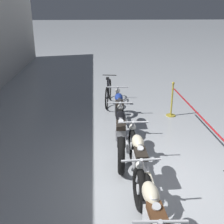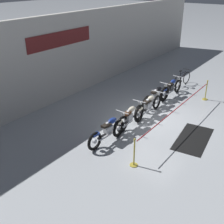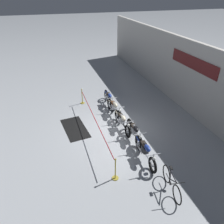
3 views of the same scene
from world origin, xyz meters
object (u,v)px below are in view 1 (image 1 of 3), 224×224
(motorcycle_cream_2, at_px, (139,161))
(bicycle, at_px, (108,93))
(stanchion_mid_left, at_px, (172,105))
(motorcycle_blue_4, at_px, (119,110))
(motorcycle_black_3, at_px, (121,134))
(motorcycle_cream_1, at_px, (153,222))

(motorcycle_cream_2, relative_size, bicycle, 1.37)
(motorcycle_cream_2, distance_m, stanchion_mid_left, 3.65)
(motorcycle_blue_4, relative_size, stanchion_mid_left, 2.18)
(bicycle, height_order, stanchion_mid_left, stanchion_mid_left)
(motorcycle_black_3, relative_size, motorcycle_blue_4, 1.02)
(motorcycle_cream_2, distance_m, bicycle, 4.55)
(motorcycle_black_3, xyz_separation_m, stanchion_mid_left, (2.14, -1.72, -0.11))
(motorcycle_cream_2, height_order, motorcycle_blue_4, motorcycle_blue_4)
(motorcycle_black_3, relative_size, bicycle, 1.36)
(motorcycle_blue_4, height_order, stanchion_mid_left, stanchion_mid_left)
(motorcycle_cream_1, relative_size, stanchion_mid_left, 2.29)
(motorcycle_cream_2, bearing_deg, motorcycle_blue_4, 2.85)
(motorcycle_cream_1, xyz_separation_m, stanchion_mid_left, (4.85, -1.55, -0.11))
(motorcycle_cream_2, height_order, bicycle, bicycle)
(motorcycle_cream_2, xyz_separation_m, bicycle, (4.54, 0.33, -0.08))
(motorcycle_cream_1, distance_m, stanchion_mid_left, 5.09)
(motorcycle_black_3, relative_size, stanchion_mid_left, 2.23)
(stanchion_mid_left, bearing_deg, motorcycle_cream_2, 155.73)
(motorcycle_cream_1, height_order, motorcycle_blue_4, motorcycle_cream_1)
(motorcycle_blue_4, xyz_separation_m, stanchion_mid_left, (0.68, -1.63, -0.11))
(motorcycle_blue_4, bearing_deg, bicycle, 6.00)
(stanchion_mid_left, bearing_deg, bicycle, 56.38)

